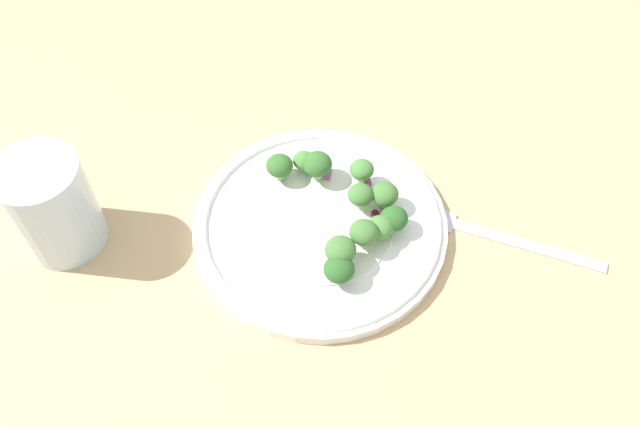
{
  "coord_description": "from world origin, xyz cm",
  "views": [
    {
      "loc": [
        -12.33,
        34.51,
        55.22
      ],
      "look_at": [
        1.6,
        -1.17,
        2.7
      ],
      "focal_mm": 37.69,
      "sensor_mm": 36.0,
      "label": 1
    }
  ],
  "objects_px": {
    "fork": "(499,236)",
    "water_glass": "(51,206)",
    "plate": "(320,224)",
    "broccoli_floret_0": "(385,195)",
    "broccoli_floret_2": "(341,250)",
    "broccoli_floret_1": "(339,270)"
  },
  "relations": [
    {
      "from": "broccoli_floret_1",
      "to": "broccoli_floret_2",
      "type": "xyz_separation_m",
      "value": [
        0.0,
        -0.02,
        0.01
      ]
    },
    {
      "from": "broccoli_floret_1",
      "to": "plate",
      "type": "bearing_deg",
      "value": -53.73
    },
    {
      "from": "plate",
      "to": "fork",
      "type": "bearing_deg",
      "value": -161.92
    },
    {
      "from": "plate",
      "to": "fork",
      "type": "height_order",
      "value": "plate"
    },
    {
      "from": "water_glass",
      "to": "broccoli_floret_0",
      "type": "bearing_deg",
      "value": -153.37
    },
    {
      "from": "plate",
      "to": "fork",
      "type": "distance_m",
      "value": 0.18
    },
    {
      "from": "broccoli_floret_2",
      "to": "broccoli_floret_1",
      "type": "bearing_deg",
      "value": 106.19
    },
    {
      "from": "broccoli_floret_2",
      "to": "water_glass",
      "type": "relative_size",
      "value": 0.28
    },
    {
      "from": "broccoli_floret_2",
      "to": "water_glass",
      "type": "height_order",
      "value": "water_glass"
    },
    {
      "from": "fork",
      "to": "water_glass",
      "type": "xyz_separation_m",
      "value": [
        0.4,
        0.15,
        0.05
      ]
    },
    {
      "from": "plate",
      "to": "fork",
      "type": "xyz_separation_m",
      "value": [
        -0.17,
        -0.05,
        -0.01
      ]
    },
    {
      "from": "broccoli_floret_0",
      "to": "water_glass",
      "type": "distance_m",
      "value": 0.32
    },
    {
      "from": "broccoli_floret_2",
      "to": "fork",
      "type": "distance_m",
      "value": 0.17
    },
    {
      "from": "fork",
      "to": "water_glass",
      "type": "height_order",
      "value": "water_glass"
    },
    {
      "from": "broccoli_floret_1",
      "to": "broccoli_floret_2",
      "type": "height_order",
      "value": "broccoli_floret_2"
    },
    {
      "from": "plate",
      "to": "water_glass",
      "type": "height_order",
      "value": "water_glass"
    },
    {
      "from": "plate",
      "to": "broccoli_floret_2",
      "type": "relative_size",
      "value": 8.53
    },
    {
      "from": "broccoli_floret_0",
      "to": "fork",
      "type": "bearing_deg",
      "value": -173.47
    },
    {
      "from": "plate",
      "to": "broccoli_floret_0",
      "type": "distance_m",
      "value": 0.07
    },
    {
      "from": "water_glass",
      "to": "fork",
      "type": "bearing_deg",
      "value": -158.78
    },
    {
      "from": "plate",
      "to": "water_glass",
      "type": "distance_m",
      "value": 0.25
    },
    {
      "from": "broccoli_floret_0",
      "to": "broccoli_floret_2",
      "type": "relative_size",
      "value": 0.94
    }
  ]
}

